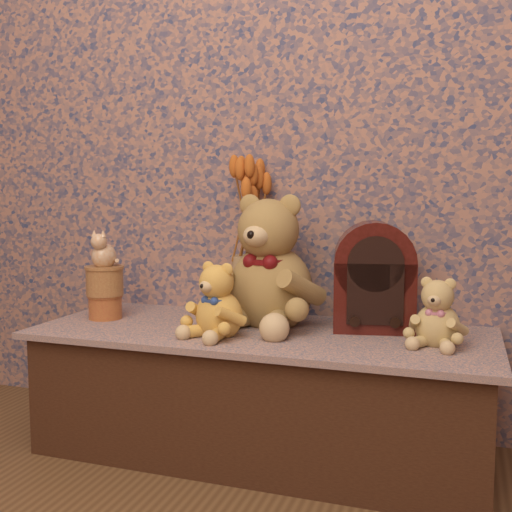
{
  "coord_description": "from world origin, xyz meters",
  "views": [
    {
      "loc": [
        0.6,
        -0.58,
        0.83
      ],
      "look_at": [
        0.0,
        1.17,
        0.64
      ],
      "focal_mm": 42.85,
      "sensor_mm": 36.0,
      "label": 1
    }
  ],
  "objects_px": {
    "cathedral_radio": "(373,276)",
    "biscuit_tin_lower": "(105,307)",
    "teddy_small": "(438,309)",
    "cat_figurine": "(104,248)",
    "teddy_medium": "(219,296)",
    "ceramic_vase": "(250,286)",
    "teddy_large": "(271,255)"
  },
  "relations": [
    {
      "from": "ceramic_vase",
      "to": "teddy_medium",
      "type": "bearing_deg",
      "value": -88.82
    },
    {
      "from": "cathedral_radio",
      "to": "cat_figurine",
      "type": "height_order",
      "value": "cathedral_radio"
    },
    {
      "from": "teddy_medium",
      "to": "teddy_small",
      "type": "relative_size",
      "value": 1.16
    },
    {
      "from": "biscuit_tin_lower",
      "to": "cat_figurine",
      "type": "relative_size",
      "value": 0.87
    },
    {
      "from": "teddy_small",
      "to": "biscuit_tin_lower",
      "type": "relative_size",
      "value": 1.86
    },
    {
      "from": "teddy_medium",
      "to": "teddy_small",
      "type": "bearing_deg",
      "value": 28.69
    },
    {
      "from": "teddy_medium",
      "to": "ceramic_vase",
      "type": "height_order",
      "value": "teddy_medium"
    },
    {
      "from": "teddy_small",
      "to": "cat_figurine",
      "type": "height_order",
      "value": "cat_figurine"
    },
    {
      "from": "teddy_small",
      "to": "cathedral_radio",
      "type": "xyz_separation_m",
      "value": [
        -0.2,
        0.15,
        0.07
      ]
    },
    {
      "from": "cathedral_radio",
      "to": "cat_figurine",
      "type": "relative_size",
      "value": 2.64
    },
    {
      "from": "teddy_medium",
      "to": "teddy_small",
      "type": "height_order",
      "value": "teddy_medium"
    },
    {
      "from": "teddy_large",
      "to": "cathedral_radio",
      "type": "relative_size",
      "value": 1.34
    },
    {
      "from": "teddy_large",
      "to": "teddy_medium",
      "type": "distance_m",
      "value": 0.25
    },
    {
      "from": "teddy_large",
      "to": "teddy_small",
      "type": "xyz_separation_m",
      "value": [
        0.53,
        -0.11,
        -0.12
      ]
    },
    {
      "from": "teddy_large",
      "to": "ceramic_vase",
      "type": "bearing_deg",
      "value": 146.03
    },
    {
      "from": "ceramic_vase",
      "to": "biscuit_tin_lower",
      "type": "distance_m",
      "value": 0.5
    },
    {
      "from": "teddy_medium",
      "to": "ceramic_vase",
      "type": "relative_size",
      "value": 1.13
    },
    {
      "from": "teddy_large",
      "to": "cat_figurine",
      "type": "xyz_separation_m",
      "value": [
        -0.57,
        -0.09,
        0.02
      ]
    },
    {
      "from": "cat_figurine",
      "to": "teddy_medium",
      "type": "bearing_deg",
      "value": -16.1
    },
    {
      "from": "teddy_medium",
      "to": "cathedral_radio",
      "type": "distance_m",
      "value": 0.49
    },
    {
      "from": "teddy_large",
      "to": "ceramic_vase",
      "type": "distance_m",
      "value": 0.19
    },
    {
      "from": "teddy_medium",
      "to": "ceramic_vase",
      "type": "distance_m",
      "value": 0.3
    },
    {
      "from": "cathedral_radio",
      "to": "ceramic_vase",
      "type": "xyz_separation_m",
      "value": [
        -0.43,
        0.06,
        -0.06
      ]
    },
    {
      "from": "teddy_large",
      "to": "teddy_medium",
      "type": "xyz_separation_m",
      "value": [
        -0.1,
        -0.2,
        -0.11
      ]
    },
    {
      "from": "cathedral_radio",
      "to": "biscuit_tin_lower",
      "type": "relative_size",
      "value": 3.05
    },
    {
      "from": "ceramic_vase",
      "to": "cat_figurine",
      "type": "bearing_deg",
      "value": -157.25
    },
    {
      "from": "teddy_large",
      "to": "cat_figurine",
      "type": "relative_size",
      "value": 3.53
    },
    {
      "from": "cathedral_radio",
      "to": "ceramic_vase",
      "type": "height_order",
      "value": "cathedral_radio"
    },
    {
      "from": "teddy_large",
      "to": "ceramic_vase",
      "type": "xyz_separation_m",
      "value": [
        -0.11,
        0.1,
        -0.12
      ]
    },
    {
      "from": "teddy_small",
      "to": "cat_figurine",
      "type": "xyz_separation_m",
      "value": [
        -1.1,
        0.01,
        0.14
      ]
    },
    {
      "from": "teddy_small",
      "to": "cat_figurine",
      "type": "relative_size",
      "value": 1.61
    },
    {
      "from": "teddy_small",
      "to": "biscuit_tin_lower",
      "type": "distance_m",
      "value": 1.1
    }
  ]
}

